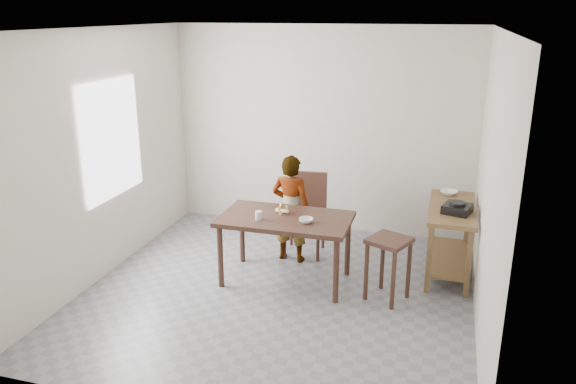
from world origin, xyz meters
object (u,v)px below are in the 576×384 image
(stool, at_px, (388,269))
(child, at_px, (291,209))
(dining_table, at_px, (285,249))
(dining_chair, at_px, (304,215))
(prep_counter, at_px, (449,240))

(stool, bearing_deg, child, 151.73)
(dining_table, distance_m, dining_chair, 0.78)
(dining_table, xyz_separation_m, dining_chair, (0.01, 0.77, 0.12))
(dining_table, relative_size, child, 1.08)
(dining_chair, height_order, stool, dining_chair)
(child, xyz_separation_m, dining_chair, (0.11, 0.22, -0.15))
(child, height_order, dining_chair, child)
(dining_chair, relative_size, stool, 1.46)
(dining_table, height_order, child, child)
(dining_table, xyz_separation_m, prep_counter, (1.72, 0.70, 0.03))
(prep_counter, relative_size, child, 0.93)
(dining_table, bearing_deg, stool, -5.30)
(dining_table, distance_m, child, 0.62)
(prep_counter, height_order, child, child)
(stool, bearing_deg, dining_table, 174.70)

